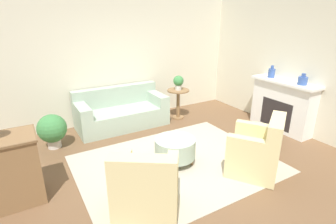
# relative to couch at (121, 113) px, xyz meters

# --- Properties ---
(ground_plane) EXTENTS (16.00, 16.00, 0.00)m
(ground_plane) POSITION_rel_couch_xyz_m (0.19, -2.07, -0.31)
(ground_plane) COLOR brown
(wall_back) EXTENTS (9.04, 0.12, 2.80)m
(wall_back) POSITION_rel_couch_xyz_m (0.19, 0.51, 1.09)
(wall_back) COLOR beige
(wall_back) RESTS_ON ground_plane
(wall_right) EXTENTS (0.12, 9.92, 2.80)m
(wall_right) POSITION_rel_couch_xyz_m (3.21, -2.07, 1.09)
(wall_right) COLOR beige
(wall_right) RESTS_ON ground_plane
(rug) EXTENTS (3.22, 2.45, 0.01)m
(rug) POSITION_rel_couch_xyz_m (0.19, -2.07, -0.31)
(rug) COLOR #B2A893
(rug) RESTS_ON ground_plane
(couch) EXTENTS (1.98, 0.90, 0.86)m
(couch) POSITION_rel_couch_xyz_m (0.00, 0.00, 0.00)
(couch) COLOR #9EB29E
(couch) RESTS_ON ground_plane
(armchair_left) EXTENTS (1.05, 1.04, 0.96)m
(armchair_left) POSITION_rel_couch_xyz_m (-0.78, -2.92, 0.06)
(armchair_left) COLOR beige
(armchair_left) RESTS_ON rug
(armchair_right) EXTENTS (1.05, 1.04, 0.96)m
(armchair_right) POSITION_rel_couch_xyz_m (1.17, -2.92, 0.06)
(armchair_right) COLOR beige
(armchair_right) RESTS_ON rug
(ottoman_table) EXTENTS (0.69, 0.69, 0.44)m
(ottoman_table) POSITION_rel_couch_xyz_m (0.19, -2.02, -0.02)
(ottoman_table) COLOR #9EB29E
(ottoman_table) RESTS_ON rug
(side_table) EXTENTS (0.53, 0.53, 0.72)m
(side_table) POSITION_rel_couch_xyz_m (1.37, -0.25, 0.17)
(side_table) COLOR olive
(side_table) RESTS_ON ground_plane
(fireplace) EXTENTS (0.44, 1.46, 1.10)m
(fireplace) POSITION_rel_couch_xyz_m (2.97, -1.96, 0.26)
(fireplace) COLOR white
(fireplace) RESTS_ON ground_plane
(vase_mantel_near) EXTENTS (0.14, 0.14, 0.27)m
(vase_mantel_near) POSITION_rel_couch_xyz_m (2.95, -1.58, 0.89)
(vase_mantel_near) COLOR #38569E
(vase_mantel_near) RESTS_ON fireplace
(vase_mantel_far) EXTENTS (0.18, 0.18, 0.23)m
(vase_mantel_far) POSITION_rel_couch_xyz_m (2.95, -2.33, 0.87)
(vase_mantel_far) COLOR #38569E
(vase_mantel_far) RESTS_ON fireplace
(potted_plant_on_side_table) EXTENTS (0.24, 0.24, 0.34)m
(potted_plant_on_side_table) POSITION_rel_couch_xyz_m (1.37, -0.25, 0.60)
(potted_plant_on_side_table) COLOR beige
(potted_plant_on_side_table) RESTS_ON side_table
(potted_plant_floor) EXTENTS (0.54, 0.54, 0.66)m
(potted_plant_floor) POSITION_rel_couch_xyz_m (-1.51, -0.36, 0.06)
(potted_plant_floor) COLOR beige
(potted_plant_floor) RESTS_ON ground_plane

